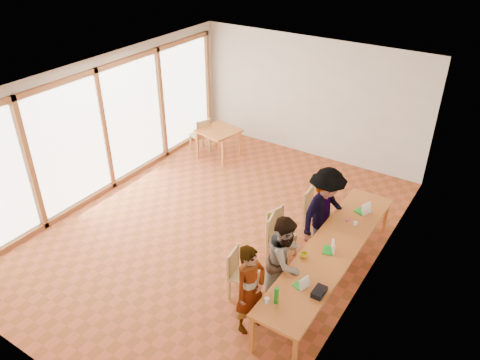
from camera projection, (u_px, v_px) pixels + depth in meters
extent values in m
plane|color=#A84A28|center=(217.00, 228.00, 9.42)|extent=(8.00, 8.00, 0.00)
cube|color=beige|center=(310.00, 98.00, 11.54)|extent=(6.00, 0.10, 3.00)
cube|color=beige|center=(27.00, 293.00, 5.77)|extent=(6.00, 0.10, 3.00)
cube|color=beige|center=(372.00, 214.00, 7.25)|extent=(0.10, 8.00, 3.00)
cube|color=white|center=(103.00, 127.00, 10.04)|extent=(0.10, 8.00, 3.00)
cube|color=white|center=(213.00, 84.00, 7.88)|extent=(6.00, 8.00, 0.04)
cube|color=#C6772C|center=(332.00, 249.00, 7.72)|extent=(0.80, 4.00, 0.05)
cube|color=#C6772C|center=(252.00, 334.00, 6.67)|extent=(0.06, 0.06, 0.70)
cube|color=#C6772C|center=(353.00, 207.00, 9.47)|extent=(0.06, 0.06, 0.70)
cube|color=#C6772C|center=(295.00, 356.00, 6.36)|extent=(0.06, 0.06, 0.70)
cube|color=#C6772C|center=(386.00, 217.00, 9.15)|extent=(0.06, 0.06, 0.70)
cube|color=#C6772C|center=(219.00, 131.00, 11.73)|extent=(0.90, 0.90, 0.05)
cube|color=#C6772C|center=(198.00, 146.00, 11.82)|extent=(0.05, 0.05, 0.70)
cube|color=#C6772C|center=(215.00, 135.00, 12.38)|extent=(0.05, 0.05, 0.70)
cube|color=#C6772C|center=(223.00, 154.00, 11.46)|extent=(0.05, 0.05, 0.70)
cube|color=#C6772C|center=(240.00, 142.00, 12.02)|extent=(0.05, 0.05, 0.70)
cube|color=tan|center=(243.00, 276.00, 7.62)|extent=(0.47, 0.47, 0.04)
cube|color=tan|center=(233.00, 261.00, 7.56)|extent=(0.10, 0.41, 0.43)
cube|color=tan|center=(281.00, 240.00, 8.39)|extent=(0.52, 0.52, 0.04)
cube|color=tan|center=(271.00, 227.00, 8.32)|extent=(0.14, 0.43, 0.45)
cube|color=tan|center=(281.00, 235.00, 8.54)|extent=(0.53, 0.53, 0.04)
cube|color=tan|center=(275.00, 219.00, 8.55)|extent=(0.16, 0.41, 0.44)
cube|color=tan|center=(317.00, 213.00, 9.09)|extent=(0.48, 0.48, 0.04)
cube|color=tan|center=(308.00, 200.00, 9.04)|extent=(0.09, 0.44, 0.46)
cube|color=tan|center=(200.00, 135.00, 12.19)|extent=(0.55, 0.55, 0.04)
cube|color=tan|center=(204.00, 129.00, 11.93)|extent=(0.18, 0.42, 0.45)
imported|color=gray|center=(250.00, 289.00, 6.87)|extent=(0.49, 0.63, 1.53)
imported|color=gray|center=(285.00, 261.00, 7.35)|extent=(0.65, 0.82, 1.62)
imported|color=gray|center=(325.00, 213.00, 8.36)|extent=(0.90, 1.26, 1.76)
cube|color=green|center=(301.00, 284.00, 6.96)|extent=(0.21, 0.25, 0.02)
cube|color=white|center=(305.00, 283.00, 6.87)|extent=(0.12, 0.21, 0.18)
cube|color=green|center=(328.00, 250.00, 7.65)|extent=(0.22, 0.26, 0.02)
cube|color=white|center=(333.00, 247.00, 7.59)|extent=(0.12, 0.22, 0.19)
cube|color=green|center=(362.00, 211.00, 8.63)|extent=(0.26, 0.30, 0.03)
cube|color=white|center=(366.00, 209.00, 8.52)|extent=(0.15, 0.24, 0.21)
imported|color=yellow|center=(304.00, 255.00, 7.49)|extent=(0.15, 0.15, 0.09)
cylinder|color=#137D19|center=(276.00, 295.00, 6.59)|extent=(0.07, 0.07, 0.28)
cylinder|color=silver|center=(267.00, 301.00, 6.63)|extent=(0.07, 0.07, 0.09)
cylinder|color=white|center=(355.00, 224.00, 8.25)|extent=(0.08, 0.08, 0.06)
cube|color=#CB3D5F|center=(348.00, 220.00, 8.39)|extent=(0.05, 0.10, 0.01)
cube|color=black|center=(319.00, 292.00, 6.78)|extent=(0.16, 0.26, 0.09)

